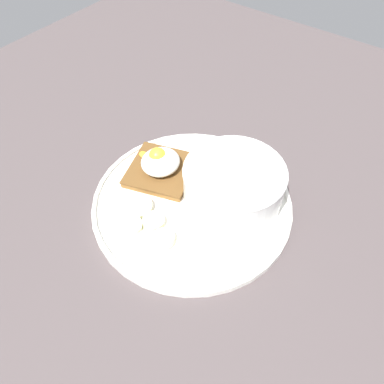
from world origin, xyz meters
The scene contains 9 objects.
ground_plane centered at (0.00, 0.00, 1.00)cm, with size 120.00×120.00×2.00cm, color #4C4242.
plate centered at (0.00, 0.00, 2.80)cm, with size 28.05×28.05×1.60cm.
oatmeal_bowl centered at (-2.99, 4.61, 6.43)cm, with size 13.50×13.50×6.83cm.
toast_slice centered at (-1.61, -6.93, 3.63)cm, with size 11.66×11.66×1.12cm.
poached_egg centered at (-1.62, -7.04, 5.52)cm, with size 5.82×7.49×3.39cm.
banana_slice_front centered at (7.55, 1.05, 3.55)cm, with size 3.27×3.34×1.23cm.
banana_slice_left centered at (8.40, -3.74, 3.51)cm, with size 2.97×3.05×1.18cm.
banana_slice_back centered at (6.28, -1.69, 3.64)cm, with size 4.21×4.20×1.39cm.
banana_slice_right centered at (5.48, -4.81, 3.63)cm, with size 4.76×4.72×1.54cm.
Camera 1 is at (26.54, 19.81, 43.98)cm, focal length 35.00 mm.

